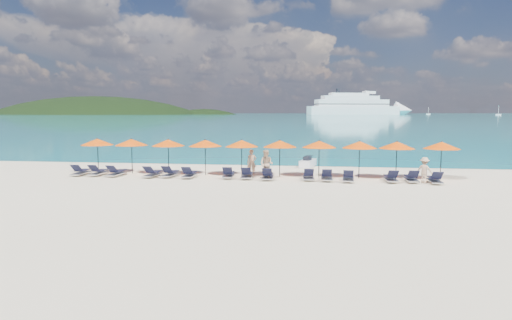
# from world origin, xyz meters

# --- Properties ---
(ground) EXTENTS (1400.00, 1400.00, 0.00)m
(ground) POSITION_xyz_m (0.00, 0.00, 0.00)
(ground) COLOR beige
(sea) EXTENTS (1600.00, 1300.00, 0.01)m
(sea) POSITION_xyz_m (0.00, 660.00, 0.01)
(sea) COLOR #1FA9B2
(sea) RESTS_ON ground
(headland_main) EXTENTS (374.00, 242.00, 126.50)m
(headland_main) POSITION_xyz_m (-300.00, 540.00, -38.00)
(headland_main) COLOR black
(headland_main) RESTS_ON ground
(headland_small) EXTENTS (162.00, 126.00, 85.50)m
(headland_small) POSITION_xyz_m (-150.00, 560.00, -35.00)
(headland_small) COLOR black
(headland_small) RESTS_ON ground
(cruise_ship) EXTENTS (145.79, 66.71, 40.56)m
(cruise_ship) POSITION_xyz_m (65.68, 564.47, 10.56)
(cruise_ship) COLOR white
(cruise_ship) RESTS_ON ground
(sailboat_near) EXTENTS (5.66, 1.89, 10.38)m
(sailboat_near) POSITION_xyz_m (206.33, 490.88, 1.07)
(sailboat_near) COLOR white
(sailboat_near) RESTS_ON ground
(sailboat_far) EXTENTS (5.34, 1.78, 9.79)m
(sailboat_far) POSITION_xyz_m (155.57, 587.29, 1.00)
(sailboat_far) COLOR white
(sailboat_far) RESTS_ON ground
(jetski) EXTENTS (1.25, 2.25, 0.76)m
(jetski) POSITION_xyz_m (2.87, 9.69, 0.31)
(jetski) COLOR white
(jetski) RESTS_ON ground
(beachgoer_a) EXTENTS (0.66, 0.50, 1.62)m
(beachgoer_a) POSITION_xyz_m (-0.54, 4.98, 0.81)
(beachgoer_a) COLOR tan
(beachgoer_a) RESTS_ON ground
(beachgoer_b) EXTENTS (0.95, 0.71, 1.73)m
(beachgoer_b) POSITION_xyz_m (0.52, 3.82, 0.87)
(beachgoer_b) COLOR tan
(beachgoer_b) RESTS_ON ground
(beachgoer_c) EXTENTS (1.04, 0.83, 1.46)m
(beachgoer_c) POSITION_xyz_m (9.42, 3.41, 0.73)
(beachgoer_c) COLOR tan
(beachgoer_c) RESTS_ON ground
(umbrella_0) EXTENTS (2.10, 2.10, 2.28)m
(umbrella_0) POSITION_xyz_m (-10.63, 4.78, 2.02)
(umbrella_0) COLOR black
(umbrella_0) RESTS_ON ground
(umbrella_1) EXTENTS (2.10, 2.10, 2.28)m
(umbrella_1) POSITION_xyz_m (-8.33, 4.83, 2.02)
(umbrella_1) COLOR black
(umbrella_1) RESTS_ON ground
(umbrella_2) EXTENTS (2.10, 2.10, 2.28)m
(umbrella_2) POSITION_xyz_m (-5.82, 4.67, 2.02)
(umbrella_2) COLOR black
(umbrella_2) RESTS_ON ground
(umbrella_3) EXTENTS (2.10, 2.10, 2.28)m
(umbrella_3) POSITION_xyz_m (-3.43, 4.69, 2.02)
(umbrella_3) COLOR black
(umbrella_3) RESTS_ON ground
(umbrella_4) EXTENTS (2.10, 2.10, 2.28)m
(umbrella_4) POSITION_xyz_m (-1.13, 4.71, 2.02)
(umbrella_4) COLOR black
(umbrella_4) RESTS_ON ground
(umbrella_5) EXTENTS (2.10, 2.10, 2.28)m
(umbrella_5) POSITION_xyz_m (1.22, 4.78, 2.02)
(umbrella_5) COLOR black
(umbrella_5) RESTS_ON ground
(umbrella_6) EXTENTS (2.10, 2.10, 2.28)m
(umbrella_6) POSITION_xyz_m (3.61, 4.78, 2.02)
(umbrella_6) COLOR black
(umbrella_6) RESTS_ON ground
(umbrella_7) EXTENTS (2.10, 2.10, 2.28)m
(umbrella_7) POSITION_xyz_m (5.98, 4.68, 2.02)
(umbrella_7) COLOR black
(umbrella_7) RESTS_ON ground
(umbrella_8) EXTENTS (2.10, 2.10, 2.28)m
(umbrella_8) POSITION_xyz_m (8.12, 4.66, 2.02)
(umbrella_8) COLOR black
(umbrella_8) RESTS_ON ground
(umbrella_9) EXTENTS (2.10, 2.10, 2.28)m
(umbrella_9) POSITION_xyz_m (10.66, 4.80, 2.02)
(umbrella_9) COLOR black
(umbrella_9) RESTS_ON ground
(lounger_0) EXTENTS (0.71, 1.73, 0.66)m
(lounger_0) POSITION_xyz_m (-11.16, 3.55, 0.24)
(lounger_0) COLOR silver
(lounger_0) RESTS_ON ground
(lounger_1) EXTENTS (0.62, 1.70, 0.66)m
(lounger_1) POSITION_xyz_m (-10.03, 3.61, 0.24)
(lounger_1) COLOR silver
(lounger_1) RESTS_ON ground
(lounger_2) EXTENTS (0.70, 1.73, 0.66)m
(lounger_2) POSITION_xyz_m (-8.78, 3.50, 0.24)
(lounger_2) COLOR silver
(lounger_2) RESTS_ON ground
(lounger_3) EXTENTS (0.78, 1.75, 0.66)m
(lounger_3) POSITION_xyz_m (-6.42, 3.44, 0.24)
(lounger_3) COLOR silver
(lounger_3) RESTS_ON ground
(lounger_4) EXTENTS (0.71, 1.73, 0.66)m
(lounger_4) POSITION_xyz_m (-5.37, 3.65, 0.24)
(lounger_4) COLOR silver
(lounger_4) RESTS_ON ground
(lounger_5) EXTENTS (0.66, 1.71, 0.66)m
(lounger_5) POSITION_xyz_m (-4.12, 3.47, 0.24)
(lounger_5) COLOR silver
(lounger_5) RESTS_ON ground
(lounger_6) EXTENTS (0.77, 1.75, 0.66)m
(lounger_6) POSITION_xyz_m (-1.76, 3.71, 0.24)
(lounger_6) COLOR silver
(lounger_6) RESTS_ON ground
(lounger_7) EXTENTS (0.70, 1.73, 0.66)m
(lounger_7) POSITION_xyz_m (-0.64, 3.66, 0.24)
(lounger_7) COLOR silver
(lounger_7) RESTS_ON ground
(lounger_8) EXTENTS (0.69, 1.73, 0.66)m
(lounger_8) POSITION_xyz_m (0.63, 3.44, 0.24)
(lounger_8) COLOR silver
(lounger_8) RESTS_ON ground
(lounger_9) EXTENTS (0.71, 1.73, 0.66)m
(lounger_9) POSITION_xyz_m (3.00, 3.63, 0.24)
(lounger_9) COLOR silver
(lounger_9) RESTS_ON ground
(lounger_10) EXTENTS (0.63, 1.70, 0.66)m
(lounger_10) POSITION_xyz_m (4.05, 3.54, 0.24)
(lounger_10) COLOR silver
(lounger_10) RESTS_ON ground
(lounger_11) EXTENTS (0.75, 1.74, 0.66)m
(lounger_11) POSITION_xyz_m (5.27, 3.33, 0.24)
(lounger_11) COLOR silver
(lounger_11) RESTS_ON ground
(lounger_12) EXTENTS (0.66, 1.71, 0.66)m
(lounger_12) POSITION_xyz_m (7.65, 3.57, 0.24)
(lounger_12) COLOR silver
(lounger_12) RESTS_ON ground
(lounger_13) EXTENTS (0.66, 1.71, 0.66)m
(lounger_13) POSITION_xyz_m (8.78, 3.67, 0.24)
(lounger_13) COLOR silver
(lounger_13) RESTS_ON ground
(lounger_14) EXTENTS (0.70, 1.73, 0.66)m
(lounger_14) POSITION_xyz_m (9.97, 3.36, 0.24)
(lounger_14) COLOR silver
(lounger_14) RESTS_ON ground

